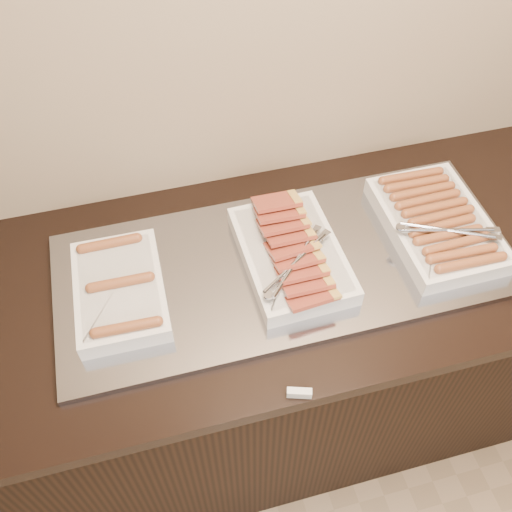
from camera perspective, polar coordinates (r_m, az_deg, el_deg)
The scene contains 6 objects.
counter at distance 1.89m, azimuth 2.30°, elevation -9.42°, with size 2.06×0.76×0.90m.
warming_tray at distance 1.51m, azimuth 3.00°, elevation -0.81°, with size 1.20×0.50×0.02m, color #9497A1.
dish_left at distance 1.45m, azimuth -13.46°, elevation -3.32°, with size 0.22×0.33×0.07m.
dish_center at distance 1.48m, azimuth 3.59°, elevation 0.24°, with size 0.26×0.39×0.09m.
dish_right at distance 1.62m, azimuth 17.66°, elevation 3.14°, with size 0.28×0.39×0.08m.
label_holder at distance 1.31m, azimuth 4.35°, elevation -13.50°, with size 0.06×0.02×0.02m, color silver.
Camera 1 is at (-0.31, 1.25, 2.10)m, focal length 40.00 mm.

